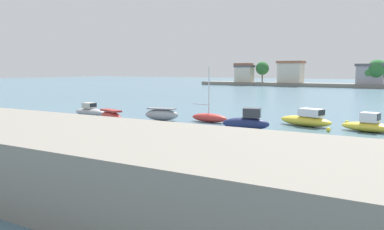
# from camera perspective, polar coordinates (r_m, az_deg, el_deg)

# --- Properties ---
(ground_plane) EXTENTS (400.00, 400.00, 0.00)m
(ground_plane) POSITION_cam_1_polar(r_m,az_deg,el_deg) (26.70, -7.34, -4.27)
(ground_plane) COLOR slate
(seawall_embankment) EXTENTS (90.97, 7.50, 2.55)m
(seawall_embankment) POSITION_cam_1_polar(r_m,az_deg,el_deg) (20.49, -23.41, -4.39)
(seawall_embankment) COLOR gray
(seawall_embankment) RESTS_ON ground
(moored_boat_0) EXTENTS (3.93, 1.54, 1.42)m
(moored_boat_0) POSITION_cam_1_polar(r_m,az_deg,el_deg) (44.37, -14.15, 0.51)
(moored_boat_0) COLOR #9E9EA3
(moored_boat_0) RESTS_ON ground
(moored_boat_1) EXTENTS (3.61, 2.07, 1.15)m
(moored_boat_1) POSITION_cam_1_polar(r_m,az_deg,el_deg) (39.18, -11.32, -0.13)
(moored_boat_1) COLOR #C63833
(moored_boat_1) RESTS_ON ground
(moored_boat_2) EXTENTS (3.58, 1.88, 1.21)m
(moored_boat_2) POSITION_cam_1_polar(r_m,az_deg,el_deg) (39.52, -4.29, 0.08)
(moored_boat_2) COLOR #9E9EA3
(moored_boat_2) RESTS_ON ground
(moored_boat_3) EXTENTS (3.90, 1.43, 5.18)m
(moored_boat_3) POSITION_cam_1_polar(r_m,az_deg,el_deg) (38.16, 2.42, -0.34)
(moored_boat_3) COLOR #C63833
(moored_boat_3) RESTS_ON ground
(moored_boat_4) EXTENTS (4.03, 2.19, 1.81)m
(moored_boat_4) POSITION_cam_1_polar(r_m,az_deg,el_deg) (33.41, 7.71, -0.96)
(moored_boat_4) COLOR navy
(moored_boat_4) RESTS_ON ground
(moored_boat_5) EXTENTS (5.22, 2.89, 1.56)m
(moored_boat_5) POSITION_cam_1_polar(r_m,az_deg,el_deg) (36.81, 15.78, -0.61)
(moored_boat_5) COLOR yellow
(moored_boat_5) RESTS_ON ground
(moored_boat_6) EXTENTS (4.57, 2.18, 1.54)m
(moored_boat_6) POSITION_cam_1_polar(r_m,az_deg,el_deg) (35.11, 23.68, -1.34)
(moored_boat_6) COLOR yellow
(moored_boat_6) RESTS_ON ground
(mooring_buoy_0) EXTENTS (0.36, 0.36, 0.36)m
(mooring_buoy_0) POSITION_cam_1_polar(r_m,az_deg,el_deg) (34.01, 18.62, -1.95)
(mooring_buoy_0) COLOR yellow
(mooring_buoy_0) RESTS_ON ground
(mooring_buoy_1) EXTENTS (0.34, 0.34, 0.34)m
(mooring_buoy_1) POSITION_cam_1_polar(r_m,az_deg,el_deg) (39.33, 20.93, -0.96)
(mooring_buoy_1) COLOR yellow
(mooring_buoy_1) RESTS_ON ground
(mooring_buoy_2) EXTENTS (0.34, 0.34, 0.34)m
(mooring_buoy_2) POSITION_cam_1_polar(r_m,az_deg,el_deg) (48.53, -13.15, 0.62)
(mooring_buoy_2) COLOR yellow
(mooring_buoy_2) RESTS_ON ground
(mooring_buoy_3) EXTENTS (0.39, 0.39, 0.39)m
(mooring_buoy_3) POSITION_cam_1_polar(r_m,az_deg,el_deg) (32.42, -9.76, -2.07)
(mooring_buoy_3) COLOR orange
(mooring_buoy_3) RESTS_ON ground
(distant_shoreline) EXTENTS (101.55, 7.44, 7.58)m
(distant_shoreline) POSITION_cam_1_polar(r_m,az_deg,el_deg) (119.55, 22.31, 4.85)
(distant_shoreline) COLOR gray
(distant_shoreline) RESTS_ON ground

